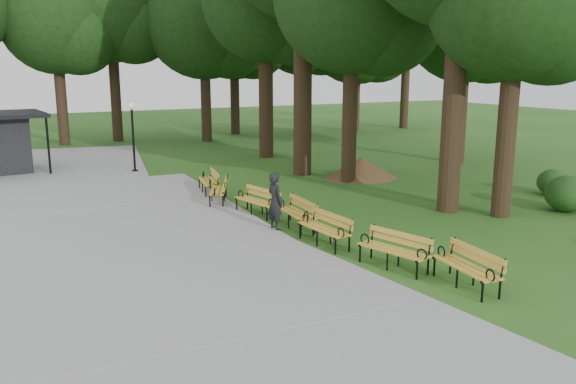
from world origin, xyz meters
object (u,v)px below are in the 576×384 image
person (275,202)px  bench_6 (208,181)px  bench_0 (466,267)px  bench_5 (218,190)px  lawn_tree_5 (467,21)px  bench_1 (393,250)px  bench_3 (295,213)px  dirt_mound (361,168)px  bench_4 (257,201)px  bench_2 (324,229)px  lamp_post (132,122)px

person → bench_6: 5.75m
bench_0 → bench_5: 10.19m
bench_0 → lawn_tree_5: lawn_tree_5 is taller
bench_1 → bench_3: 4.23m
bench_0 → lawn_tree_5: size_ratio=0.19×
dirt_mound → bench_4: (-6.63, -3.69, 0.00)m
bench_2 → bench_5: size_ratio=1.00×
bench_4 → bench_5: (-0.46, 2.25, 0.00)m
person → bench_4: 1.92m
dirt_mound → bench_2: (-6.40, -7.46, 0.00)m
person → bench_3: (0.65, -0.03, -0.41)m
bench_0 → bench_2: size_ratio=1.00×
person → bench_3: bearing=-98.9°
bench_4 → bench_5: bearing=179.7°
bench_4 → bench_6: 3.88m
person → bench_6: person is taller
bench_2 → bench_1: bearing=7.8°
bench_1 → bench_2: 2.39m
bench_6 → bench_2: bearing=14.6°
bench_3 → lawn_tree_5: 15.81m
bench_1 → dirt_mound: bearing=133.2°
bench_4 → lawn_tree_5: (13.23, 4.80, 6.34)m
bench_6 → lawn_tree_5: lawn_tree_5 is taller
dirt_mound → lawn_tree_5: bearing=9.6°
bench_3 → bench_5: 4.22m
lamp_post → bench_5: lamp_post is taller
bench_2 → bench_0: bearing=11.8°
lamp_post → bench_3: size_ratio=1.65×
dirt_mound → bench_6: size_ratio=1.40×
bench_5 → bench_6: 1.64m
person → bench_4: person is taller
dirt_mound → bench_0: (-5.26, -11.47, 0.00)m
bench_2 → bench_5: bearing=-177.6°
bench_5 → bench_3: bearing=36.6°
bench_3 → bench_6: same height
person → bench_1: 4.38m
dirt_mound → bench_3: bearing=-138.2°
bench_1 → bench_2: same height
dirt_mound → bench_3: (-6.25, -5.58, 0.00)m
bench_2 → bench_3: size_ratio=1.00×
person → bench_4: (0.26, 1.86, -0.41)m
bench_5 → lawn_tree_5: lawn_tree_5 is taller
lawn_tree_5 → bench_0: bearing=-133.3°
bench_0 → lawn_tree_5: 18.42m
bench_4 → lawn_tree_5: bearing=98.2°
lawn_tree_5 → lamp_post: bearing=162.2°
person → lawn_tree_5: bearing=-69.7°
person → bench_2: bearing=-171.5°
lawn_tree_5 → bench_5: bearing=-169.4°
bench_4 → bench_5: same height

